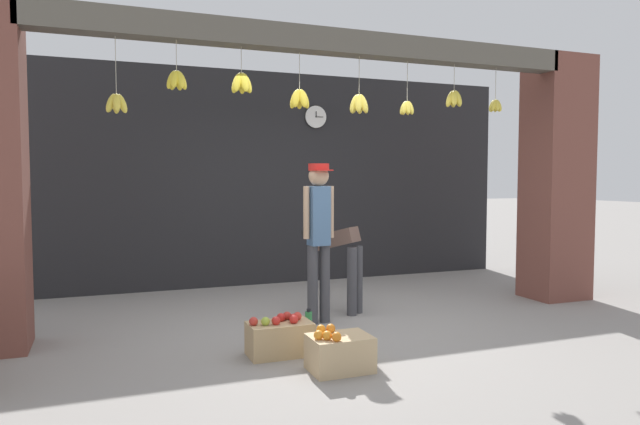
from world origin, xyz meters
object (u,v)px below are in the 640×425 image
(worker_stooping, at_px, (339,255))
(water_bottle, at_px, (309,325))
(fruit_crate_oranges, at_px, (339,352))
(shopkeeper, at_px, (319,229))
(fruit_crate_apples, at_px, (280,337))
(wall_clock, at_px, (316,117))

(worker_stooping, distance_m, water_bottle, 1.25)
(fruit_crate_oranges, height_order, water_bottle, fruit_crate_oranges)
(fruit_crate_oranges, bearing_deg, worker_stooping, 67.05)
(fruit_crate_oranges, xyz_separation_m, water_bottle, (0.08, 0.94, -0.01))
(shopkeeper, relative_size, fruit_crate_apples, 3.08)
(shopkeeper, bearing_deg, wall_clock, -114.00)
(fruit_crate_apples, height_order, water_bottle, fruit_crate_apples)
(fruit_crate_oranges, xyz_separation_m, wall_clock, (1.23, 3.78, 2.27))
(shopkeeper, distance_m, wall_clock, 2.86)
(fruit_crate_oranges, height_order, wall_clock, wall_clock)
(worker_stooping, xyz_separation_m, water_bottle, (-0.70, -0.90, -0.52))
(shopkeeper, height_order, water_bottle, shopkeeper)
(shopkeeper, xyz_separation_m, fruit_crate_oranges, (-0.38, -1.45, -0.84))
(wall_clock, bearing_deg, shopkeeper, -109.92)
(fruit_crate_oranges, bearing_deg, water_bottle, 85.05)
(worker_stooping, distance_m, fruit_crate_apples, 1.76)
(water_bottle, bearing_deg, worker_stooping, 52.25)
(worker_stooping, bearing_deg, shopkeeper, -173.36)
(worker_stooping, bearing_deg, wall_clock, 39.58)
(water_bottle, bearing_deg, fruit_crate_apples, -136.20)
(worker_stooping, height_order, fruit_crate_apples, worker_stooping)
(shopkeeper, height_order, wall_clock, wall_clock)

